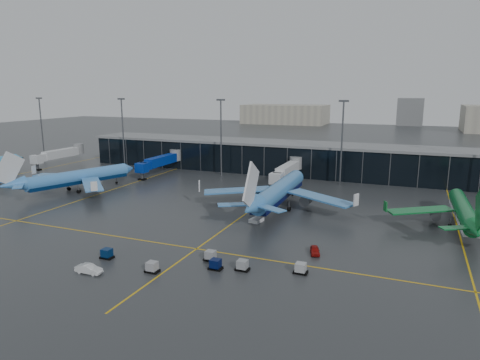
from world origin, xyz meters
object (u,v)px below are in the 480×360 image
at_px(airliner_arkefly, 79,169).
at_px(mobile_airstair, 256,218).
at_px(airliner_klm_near, 280,180).
at_px(service_van_red, 315,250).
at_px(baggage_carts, 203,263).
at_px(airliner_aer_lingus, 465,201).
at_px(service_van_white, 89,269).

bearing_deg(airliner_arkefly, mobile_airstair, 10.31).
xyz_separation_m(airliner_klm_near, service_van_red, (14.86, -26.75, -6.25)).
distance_m(airliner_arkefly, service_van_red, 76.95).
bearing_deg(baggage_carts, airliner_klm_near, 88.94).
xyz_separation_m(airliner_aer_lingus, mobile_airstair, (-41.44, -13.20, -4.90)).
bearing_deg(service_van_white, airliner_arkefly, 41.29).
relative_size(airliner_arkefly, service_van_white, 9.21).
bearing_deg(mobile_airstair, airliner_klm_near, 93.98).
bearing_deg(service_van_red, airliner_aer_lingus, 29.92).
distance_m(airliner_klm_near, service_van_red, 31.23).
relative_size(baggage_carts, service_van_white, 7.74).
distance_m(baggage_carts, mobile_airstair, 26.35).
bearing_deg(service_van_white, service_van_red, -57.67).
xyz_separation_m(airliner_aer_lingus, service_van_white, (-56.59, -48.58, -4.93)).
height_order(airliner_aer_lingus, service_van_white, airliner_aer_lingus).
distance_m(airliner_klm_near, baggage_carts, 39.80).
distance_m(service_van_red, service_van_white, 37.92).
height_order(airliner_aer_lingus, service_van_red, airliner_aer_lingus).
distance_m(airliner_arkefly, baggage_carts, 67.84).
height_order(airliner_klm_near, service_van_white, airliner_klm_near).
relative_size(airliner_arkefly, mobile_airstair, 11.72).
xyz_separation_m(airliner_klm_near, mobile_airstair, (-1.17, -12.97, -6.14)).
bearing_deg(airliner_arkefly, airliner_aer_lingus, 21.59).
bearing_deg(mobile_airstair, service_van_white, -104.06).
bearing_deg(baggage_carts, airliner_aer_lingus, 43.97).
bearing_deg(service_van_white, airliner_klm_near, -21.03).
distance_m(airliner_klm_near, mobile_airstair, 14.40).
relative_size(service_van_red, service_van_white, 0.87).
bearing_deg(airliner_klm_near, airliner_aer_lingus, -0.51).
distance_m(airliner_arkefly, service_van_white, 61.33).
bearing_deg(airliner_klm_near, mobile_airstair, -95.97).
height_order(airliner_klm_near, service_van_red, airliner_klm_near).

